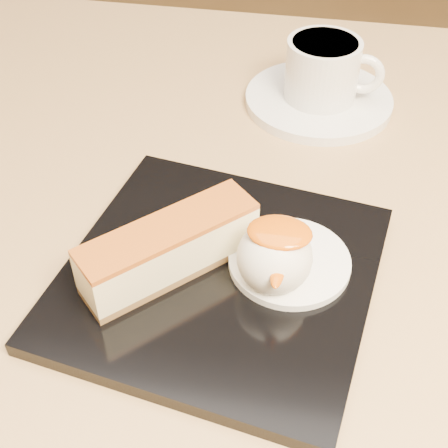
% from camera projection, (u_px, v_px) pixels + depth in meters
% --- Properties ---
extents(table, '(0.80, 0.80, 0.72)m').
position_uv_depth(table, '(173.00, 332.00, 0.62)').
color(table, black).
rests_on(table, ground).
extents(dessert_plate, '(0.25, 0.25, 0.01)m').
position_uv_depth(dessert_plate, '(219.00, 276.00, 0.46)').
color(dessert_plate, black).
rests_on(dessert_plate, table).
extents(cheesecake, '(0.12, 0.12, 0.04)m').
position_uv_depth(cheesecake, '(169.00, 248.00, 0.44)').
color(cheesecake, brown).
rests_on(cheesecake, dessert_plate).
extents(cream_smear, '(0.09, 0.09, 0.01)m').
position_uv_depth(cream_smear, '(289.00, 262.00, 0.46)').
color(cream_smear, white).
rests_on(cream_smear, dessert_plate).
extents(ice_cream_scoop, '(0.05, 0.05, 0.05)m').
position_uv_depth(ice_cream_scoop, '(274.00, 257.00, 0.43)').
color(ice_cream_scoop, white).
rests_on(ice_cream_scoop, cream_smear).
extents(mango_sauce, '(0.04, 0.03, 0.01)m').
position_uv_depth(mango_sauce, '(280.00, 232.00, 0.42)').
color(mango_sauce, '#D55806').
rests_on(mango_sauce, ice_cream_scoop).
extents(mint_sprig, '(0.03, 0.02, 0.00)m').
position_uv_depth(mint_sprig, '(255.00, 231.00, 0.48)').
color(mint_sprig, green).
rests_on(mint_sprig, cream_smear).
extents(saucer, '(0.15, 0.15, 0.01)m').
position_uv_depth(saucer, '(319.00, 100.00, 0.64)').
color(saucer, white).
rests_on(saucer, table).
extents(coffee_cup, '(0.10, 0.07, 0.06)m').
position_uv_depth(coffee_cup, '(324.00, 69.00, 0.62)').
color(coffee_cup, white).
rests_on(coffee_cup, saucer).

